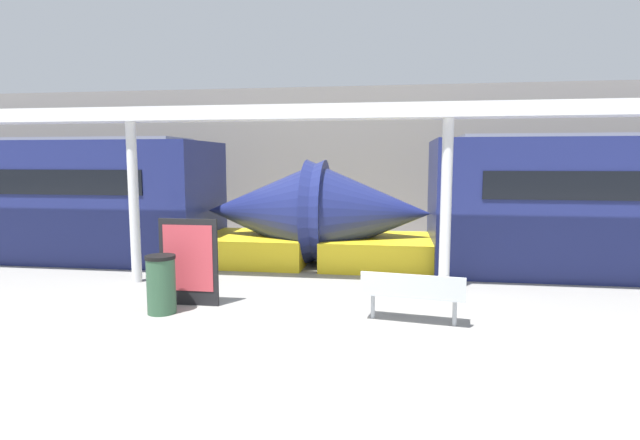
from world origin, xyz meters
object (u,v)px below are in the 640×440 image
(support_column_near, at_px, (446,207))
(support_column_far, at_px, (134,203))
(poster_board, at_px, (189,262))
(trash_bin, at_px, (161,284))
(bench_near, at_px, (413,292))
(train_right, at_px, (17,201))

(support_column_near, bearing_deg, support_column_far, 180.00)
(support_column_near, bearing_deg, poster_board, -162.12)
(trash_bin, xyz_separation_m, poster_board, (0.28, 0.53, 0.29))
(bench_near, xyz_separation_m, trash_bin, (-4.24, -0.08, -0.01))
(poster_board, xyz_separation_m, support_column_far, (-1.84, 1.50, 0.91))
(trash_bin, relative_size, support_column_near, 0.29)
(train_right, distance_m, trash_bin, 7.93)
(poster_board, relative_size, support_column_near, 0.46)
(support_column_far, bearing_deg, train_right, 152.62)
(bench_near, bearing_deg, support_column_near, 79.28)
(bench_near, bearing_deg, trash_bin, -170.46)
(poster_board, bearing_deg, support_column_near, 17.88)
(support_column_near, bearing_deg, trash_bin, -157.59)
(support_column_near, bearing_deg, bench_near, -109.21)
(train_right, relative_size, support_column_far, 5.01)
(train_right, height_order, trash_bin, train_right)
(bench_near, distance_m, poster_board, 3.99)
(bench_near, distance_m, support_column_near, 2.38)
(train_right, height_order, support_column_near, support_column_near)
(train_right, bearing_deg, bench_near, -22.75)
(train_right, relative_size, trash_bin, 16.98)
(train_right, xyz_separation_m, support_column_near, (11.34, -2.52, 0.20))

